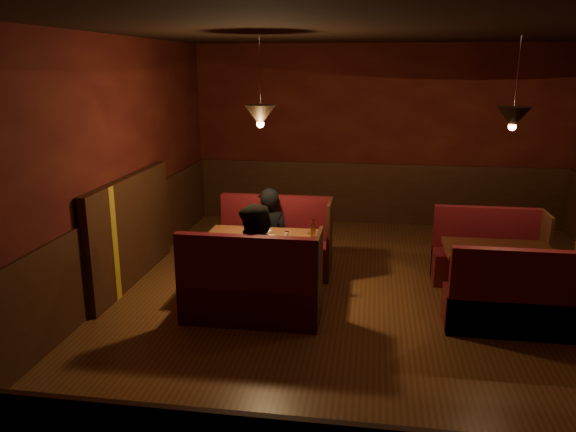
# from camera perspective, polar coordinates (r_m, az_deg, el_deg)

# --- Properties ---
(room) EXTENTS (6.02, 7.02, 2.92)m
(room) POSITION_cam_1_polar(r_m,az_deg,el_deg) (5.95, 6.45, 0.22)
(room) COLOR #573617
(room) RESTS_ON ground
(main_table) EXTENTS (1.30, 0.79, 0.91)m
(main_table) POSITION_cam_1_polar(r_m,az_deg,el_deg) (6.39, -2.53, -3.48)
(main_table) COLOR #5E3117
(main_table) RESTS_ON ground
(main_bench_far) EXTENTS (1.43, 0.51, 0.97)m
(main_bench_far) POSITION_cam_1_polar(r_m,az_deg,el_deg) (7.14, -1.26, -3.34)
(main_bench_far) COLOR #500A15
(main_bench_far) RESTS_ON ground
(main_bench_near) EXTENTS (1.43, 0.51, 0.97)m
(main_bench_near) POSITION_cam_1_polar(r_m,az_deg,el_deg) (5.79, -3.80, -7.92)
(main_bench_near) COLOR #500A15
(main_bench_near) RESTS_ON ground
(second_table) EXTENTS (1.15, 0.74, 0.65)m
(second_table) POSITION_cam_1_polar(r_m,az_deg,el_deg) (6.54, 20.56, -4.52)
(second_table) COLOR #5E3117
(second_table) RESTS_ON ground
(second_bench_far) EXTENTS (1.27, 0.48, 0.91)m
(second_bench_far) POSITION_cam_1_polar(r_m,az_deg,el_deg) (7.25, 19.57, -4.14)
(second_bench_far) COLOR #500A15
(second_bench_far) RESTS_ON ground
(second_bench_near) EXTENTS (1.27, 0.48, 0.91)m
(second_bench_near) POSITION_cam_1_polar(r_m,az_deg,el_deg) (5.99, 21.92, -8.44)
(second_bench_near) COLOR #500A15
(second_bench_near) RESTS_ON ground
(diner_a) EXTENTS (0.56, 0.38, 1.47)m
(diner_a) POSITION_cam_1_polar(r_m,az_deg,el_deg) (6.97, -1.97, -0.18)
(diner_a) COLOR black
(diner_a) RESTS_ON ground
(diner_b) EXTENTS (0.89, 0.77, 1.55)m
(diner_b) POSITION_cam_1_polar(r_m,az_deg,el_deg) (5.77, -3.02, -3.05)
(diner_b) COLOR black
(diner_b) RESTS_ON ground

